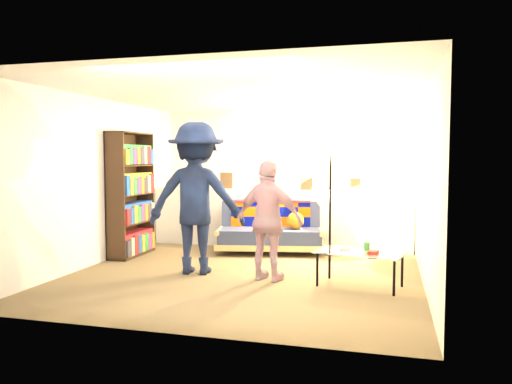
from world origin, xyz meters
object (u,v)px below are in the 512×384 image
floor_lamp (332,182)px  person_left (196,198)px  person_right (269,220)px  bookshelf (131,198)px  coffee_table (360,254)px  futon_sofa (271,231)px

floor_lamp → person_left: bearing=-132.7°
person_right → bookshelf: bearing=-9.0°
bookshelf → person_right: bookshelf is taller
coffee_table → person_right: size_ratio=0.73×
floor_lamp → person_right: (-0.56, -1.90, -0.40)m
coffee_table → floor_lamp: floor_lamp is taller
futon_sofa → floor_lamp: (0.96, 0.08, 0.82)m
bookshelf → coffee_table: bookshelf is taller
futon_sofa → bookshelf: bookshelf is taller
floor_lamp → person_right: 2.02m
futon_sofa → coffee_table: (1.52, -1.83, 0.05)m
coffee_table → person_left: (-2.16, 0.18, 0.61)m
coffee_table → person_left: size_ratio=0.55×
coffee_table → floor_lamp: bearing=106.4°
futon_sofa → person_left: 1.89m
bookshelf → futon_sofa: bearing=21.3°
coffee_table → person_right: 1.18m
futon_sofa → bookshelf: bearing=-158.7°
futon_sofa → coffee_table: size_ratio=1.66×
futon_sofa → floor_lamp: floor_lamp is taller
coffee_table → person_left: 2.25m
futon_sofa → coffee_table: 2.38m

